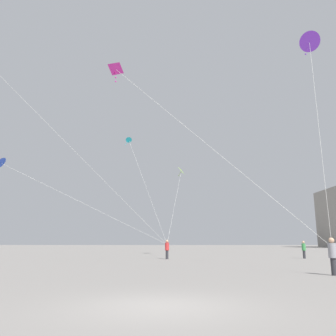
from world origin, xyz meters
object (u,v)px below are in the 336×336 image
at_px(person_in_red, 167,248).
at_px(kite_cyan_diamond, 130,142).
at_px(kite_lime_delta, 181,172).
at_px(person_in_green, 304,249).
at_px(kite_magenta_delta, 123,75).
at_px(kite_cobalt_diamond, 3,164).
at_px(kite_violet_diamond, 309,43).
at_px(person_in_grey, 333,254).

relative_size(person_in_red, kite_cyan_diamond, 0.13).
relative_size(person_in_red, kite_lime_delta, 0.19).
xyz_separation_m(person_in_green, kite_magenta_delta, (-15.33, -13.73, 10.70)).
xyz_separation_m(person_in_green, kite_cobalt_diamond, (-25.55, -7.17, 6.60)).
height_order(person_in_green, kite_magenta_delta, kite_magenta_delta).
height_order(person_in_red, kite_magenta_delta, kite_magenta_delta).
bearing_deg(kite_cyan_diamond, kite_violet_diamond, -58.16).
height_order(person_in_grey, kite_magenta_delta, kite_magenta_delta).
relative_size(person_in_red, kite_cobalt_diamond, 0.13).
distance_m(person_in_green, kite_magenta_delta, 23.19).
distance_m(person_in_green, kite_lime_delta, 15.77).
bearing_deg(person_in_green, kite_violet_diamond, -62.63).
distance_m(person_in_green, person_in_red, 12.84).
relative_size(person_in_green, kite_violet_diamond, 0.12).
relative_size(kite_cyan_diamond, kite_violet_diamond, 1.02).
relative_size(person_in_red, kite_magenta_delta, 0.15).
height_order(kite_magenta_delta, kite_violet_diamond, kite_violet_diamond).
height_order(kite_lime_delta, kite_violet_diamond, kite_violet_diamond).
xyz_separation_m(person_in_grey, kite_magenta_delta, (-10.62, 2.71, 10.62)).
bearing_deg(person_in_red, kite_lime_delta, 110.41).
bearing_deg(person_in_green, person_in_red, -131.53).
distance_m(person_in_grey, person_in_red, 17.12).
distance_m(person_in_red, kite_cobalt_diamond, 15.50).
xyz_separation_m(kite_lime_delta, kite_magenta_delta, (-4.12, -20.52, 1.93)).
relative_size(kite_lime_delta, kite_magenta_delta, 0.78).
distance_m(person_in_grey, kite_cobalt_diamond, 23.72).
xyz_separation_m(kite_lime_delta, kite_cyan_diamond, (-6.42, 1.48, 4.06)).
height_order(kite_lime_delta, kite_cobalt_diamond, kite_lime_delta).
bearing_deg(kite_cobalt_diamond, person_in_grey, -23.97).
bearing_deg(person_in_red, kite_cobalt_diamond, -124.17).
bearing_deg(kite_cyan_diamond, person_in_grey, -62.39).
bearing_deg(kite_lime_delta, person_in_green, -31.23).
height_order(person_in_green, kite_lime_delta, kite_lime_delta).
bearing_deg(kite_lime_delta, person_in_red, -100.87).
height_order(person_in_grey, kite_violet_diamond, kite_violet_diamond).
bearing_deg(kite_cobalt_diamond, kite_magenta_delta, -32.69).
relative_size(kite_magenta_delta, kite_cyan_diamond, 0.88).
height_order(person_in_green, kite_cobalt_diamond, kite_cobalt_diamond).
xyz_separation_m(kite_cobalt_diamond, kite_magenta_delta, (10.22, -6.56, 4.10)).
height_order(person_in_green, kite_violet_diamond, kite_violet_diamond).
height_order(person_in_green, person_in_red, person_in_red).
bearing_deg(kite_magenta_delta, person_in_green, 41.84).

